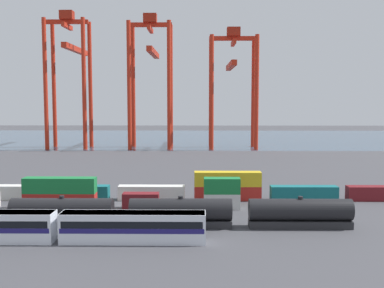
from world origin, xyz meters
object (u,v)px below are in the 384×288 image
object	(u,v)px
shipping_container_2	(60,200)
passenger_train	(58,226)
shipping_container_9	(76,193)
gantry_crane_west	(70,66)
shipping_container_10	(152,193)
gantry_crane_central	(151,68)
freight_tank_row	(121,212)
shipping_container_14	(380,193)
shipping_container_5	(222,201)
gantry_crane_east	(233,76)

from	to	relation	value
shipping_container_2	passenger_train	bearing A→B (deg)	-74.59
passenger_train	shipping_container_9	size ratio (longest dim) A/B	3.14
shipping_container_2	gantry_crane_west	bearing A→B (deg)	103.90
shipping_container_10	shipping_container_9	bearing A→B (deg)	180.00
shipping_container_10	gantry_crane_central	world-z (taller)	gantry_crane_central
freight_tank_row	shipping_container_9	distance (m)	21.76
gantry_crane_west	gantry_crane_central	bearing A→B (deg)	-0.25
shipping_container_9	shipping_container_14	bearing A→B (deg)	0.00
shipping_container_2	gantry_crane_central	world-z (taller)	gantry_crane_central
shipping_container_5	shipping_container_10	xyz separation A→B (m)	(-12.49, 6.81, 0.00)
gantry_crane_central	shipping_container_9	bearing A→B (deg)	-92.86
shipping_container_5	shipping_container_2	bearing A→B (deg)	180.00
shipping_container_14	gantry_crane_central	bearing A→B (deg)	118.27
shipping_container_14	gantry_crane_central	distance (m)	110.99
passenger_train	shipping_container_14	bearing A→B (deg)	26.72
shipping_container_5	gantry_crane_central	size ratio (longest dim) A/B	0.12
freight_tank_row	shipping_container_10	bearing A→B (deg)	82.24
gantry_crane_west	shipping_container_5	bearing A→B (deg)	-62.69
shipping_container_9	gantry_crane_west	bearing A→B (deg)	105.36
gantry_crane_west	gantry_crane_central	distance (m)	30.71
shipping_container_9	gantry_crane_west	size ratio (longest dim) A/B	0.24
shipping_container_14	gantry_crane_west	bearing A→B (deg)	130.75
gantry_crane_west	gantry_crane_east	bearing A→B (deg)	0.20
shipping_container_10	gantry_crane_west	size ratio (longest dim) A/B	0.24
passenger_train	gantry_crane_west	bearing A→B (deg)	104.14
passenger_train	shipping_container_14	size ratio (longest dim) A/B	3.14
shipping_container_9	gantry_crane_west	xyz separation A→B (m)	(-25.99, 94.58, 29.35)
gantry_crane_east	shipping_container_5	bearing A→B (deg)	-95.09
shipping_container_9	gantry_crane_east	bearing A→B (deg)	69.51
passenger_train	gantry_crane_central	bearing A→B (deg)	89.81
freight_tank_row	shipping_container_10	world-z (taller)	freight_tank_row
shipping_container_9	gantry_crane_east	size ratio (longest dim) A/B	0.27
shipping_container_14	gantry_crane_west	distance (m)	128.25
gantry_crane_central	freight_tank_row	bearing A→B (deg)	-86.64
gantry_crane_east	shipping_container_2	bearing A→B (deg)	-109.67
freight_tank_row	gantry_crane_east	world-z (taller)	gantry_crane_east
passenger_train	shipping_container_5	xyz separation A→B (m)	(22.05, 18.96, -0.84)
shipping_container_5	gantry_crane_west	size ratio (longest dim) A/B	0.12
shipping_container_9	shipping_container_10	world-z (taller)	same
shipping_container_5	freight_tank_row	bearing A→B (deg)	-141.98
shipping_container_9	passenger_train	bearing A→B (deg)	-80.49
passenger_train	shipping_container_10	world-z (taller)	passenger_train
passenger_train	gantry_crane_central	world-z (taller)	gantry_crane_central
shipping_container_9	gantry_crane_central	bearing A→B (deg)	87.14
shipping_container_2	gantry_crane_west	size ratio (longest dim) A/B	0.24
freight_tank_row	gantry_crane_west	size ratio (longest dim) A/B	1.30
freight_tank_row	shipping_container_2	size ratio (longest dim) A/B	5.44
passenger_train	shipping_container_2	size ratio (longest dim) A/B	3.14
passenger_train	gantry_crane_west	distance (m)	127.34
gantry_crane_central	gantry_crane_east	distance (m)	30.84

